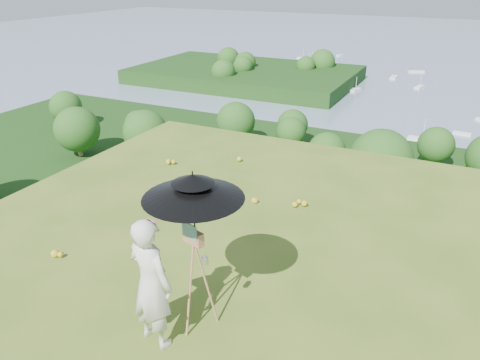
% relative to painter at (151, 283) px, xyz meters
% --- Properties ---
extents(ground, '(14.00, 14.00, 0.00)m').
position_rel_painter_xyz_m(ground, '(1.59, 1.30, -0.91)').
color(ground, '#48661D').
rests_on(ground, ground).
extents(forest_slope, '(140.00, 56.00, 22.00)m').
position_rel_painter_xyz_m(forest_slope, '(1.59, 36.30, -29.91)').
color(forest_slope, '#13370F').
rests_on(forest_slope, bay_water).
extents(shoreline_tier, '(170.00, 28.00, 8.00)m').
position_rel_painter_xyz_m(shoreline_tier, '(1.59, 76.30, -36.91)').
color(shoreline_tier, '#6E6958').
rests_on(shoreline_tier, bay_water).
extents(bay_water, '(700.00, 700.00, 0.00)m').
position_rel_painter_xyz_m(bay_water, '(1.59, 241.30, -34.91)').
color(bay_water, '#7289A3').
rests_on(bay_water, ground).
extents(peninsula, '(90.00, 60.00, 12.00)m').
position_rel_painter_xyz_m(peninsula, '(-73.41, 156.30, -29.91)').
color(peninsula, '#13370F').
rests_on(peninsula, bay_water).
extents(slope_trees, '(110.00, 50.00, 6.00)m').
position_rel_painter_xyz_m(slope_trees, '(1.59, 36.30, -15.91)').
color(slope_trees, '#195419').
rests_on(slope_trees, forest_slope).
extents(harbor_town, '(110.00, 22.00, 5.00)m').
position_rel_painter_xyz_m(harbor_town, '(1.59, 76.30, -30.41)').
color(harbor_town, silver).
rests_on(harbor_town, shoreline_tier).
extents(moored_boats, '(140.00, 140.00, 0.70)m').
position_rel_painter_xyz_m(moored_boats, '(-10.91, 162.30, -34.56)').
color(moored_boats, white).
rests_on(moored_boats, bay_water).
extents(wildflowers, '(10.00, 10.50, 0.12)m').
position_rel_painter_xyz_m(wildflowers, '(1.59, 1.55, -0.85)').
color(wildflowers, gold).
rests_on(wildflowers, ground).
extents(painter, '(0.74, 0.57, 1.82)m').
position_rel_painter_xyz_m(painter, '(0.00, 0.00, 0.00)').
color(painter, white).
rests_on(painter, ground).
extents(field_easel, '(0.75, 0.75, 1.59)m').
position_rel_painter_xyz_m(field_easel, '(0.32, 0.52, -0.11)').
color(field_easel, '#AD6E48').
rests_on(field_easel, ground).
extents(sun_umbrella, '(1.70, 1.70, 0.96)m').
position_rel_painter_xyz_m(sun_umbrella, '(0.33, 0.55, 0.88)').
color(sun_umbrella, black).
rests_on(sun_umbrella, field_easel).
extents(painter_cap, '(0.26, 0.28, 0.10)m').
position_rel_painter_xyz_m(painter_cap, '(0.00, 0.00, 0.86)').
color(painter_cap, '#C16A75').
rests_on(painter_cap, painter).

